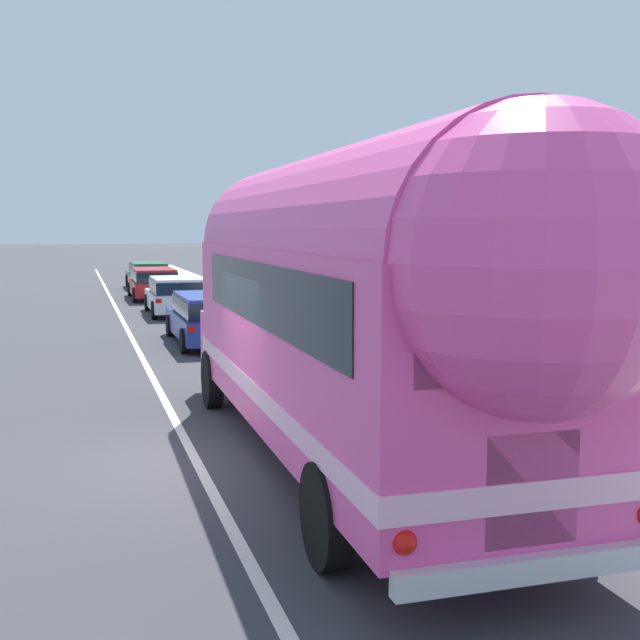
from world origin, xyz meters
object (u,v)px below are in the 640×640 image
object	(u,v)px
car_second	(175,293)
car_third	(153,281)
car_fourth	(148,274)
car_lead	(209,315)
painted_bus	(358,296)

from	to	relation	value
car_second	car_third	distance (m)	6.74
car_third	car_fourth	bearing A→B (deg)	87.33
car_second	car_fourth	distance (m)	12.82
car_second	car_third	size ratio (longest dim) A/B	0.93
car_lead	car_second	size ratio (longest dim) A/B	1.08
car_lead	car_third	xyz separation A→B (m)	(-0.16, 14.39, 0.01)
car_third	car_fourth	size ratio (longest dim) A/B	0.99
car_third	car_fourth	xyz separation A→B (m)	(0.28, 6.07, -0.01)
car_third	car_second	bearing A→B (deg)	-88.84
car_fourth	car_second	bearing A→B (deg)	-90.65
painted_bus	car_fourth	bearing A→B (deg)	89.64
painted_bus	car_lead	xyz separation A→B (m)	(0.08, 12.08, -1.51)
car_lead	car_third	size ratio (longest dim) A/B	1.00
car_lead	car_second	distance (m)	7.65
painted_bus	car_third	bearing A→B (deg)	90.16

